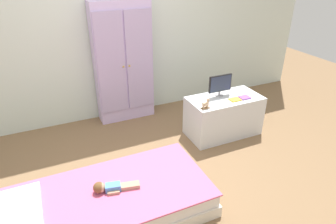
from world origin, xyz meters
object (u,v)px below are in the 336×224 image
Objects in this scene: tv_stand at (223,116)px; book_yellow at (235,100)px; doll at (108,187)px; book_purple at (245,97)px; bed at (109,203)px; tv_monitor at (220,84)px; wardrobe at (123,63)px; rocking_horse_toy at (206,104)px.

tv_stand is 7.07× the size of book_yellow.
book_purple reaches higher than doll.
bed is at bearing -155.83° from tv_stand.
tv_stand is 2.97× the size of tv_monitor.
book_yellow reaches higher than doll.
tv_stand is at bearing 123.01° from book_yellow.
book_purple is at bearing 18.52° from doll.
wardrobe is 5.18× the size of tv_monitor.
rocking_horse_toy is (1.30, 0.59, 0.44)m from bed.
doll is at bearing -112.01° from wardrobe.
tv_stand is 0.29m from book_yellow.
bed is 1.88m from book_yellow.
doll is at bearing 71.18° from bed.
rocking_horse_toy is at bearing -60.63° from wardrobe.
rocking_horse_toy reaches higher than book_yellow.
bed is 1.82m from tv_stand.
rocking_horse_toy is at bearing 24.09° from doll.
book_yellow is (0.10, -0.18, -0.15)m from tv_monitor.
wardrobe is (0.68, 1.67, 0.50)m from doll.
book_purple is (1.86, 0.62, 0.22)m from doll.
tv_monitor is 2.40× the size of book_purple.
wardrobe is at bearing 68.03° from bed.
bed is 2.01m from book_purple.
doll is 1.44m from rocking_horse_toy.
rocking_horse_toy is 0.98× the size of book_purple.
wardrobe is 1.29m from tv_monitor.
wardrobe is at bearing 137.47° from tv_monitor.
tv_stand is 7.15× the size of book_purple.
book_purple is (0.24, -0.18, -0.15)m from tv_monitor.
wardrobe is at bearing 138.49° from book_purple.
tv_monitor is at bearing 26.47° from doll.
tv_monitor is 2.38× the size of book_yellow.
book_yellow is at bearing 180.00° from book_purple.
tv_monitor is 0.34m from book_purple.
bed is 5.76× the size of tv_monitor.
doll is at bearing -153.53° from tv_monitor.
doll is at bearing -161.48° from book_purple.
book_purple is (0.57, 0.05, -0.05)m from rocking_horse_toy.
wardrobe is at bearing 119.37° from rocking_horse_toy.
tv_monitor reaches higher than book_purple.
doll is 1.87m from wardrobe.
bed is at bearing -111.97° from wardrobe.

